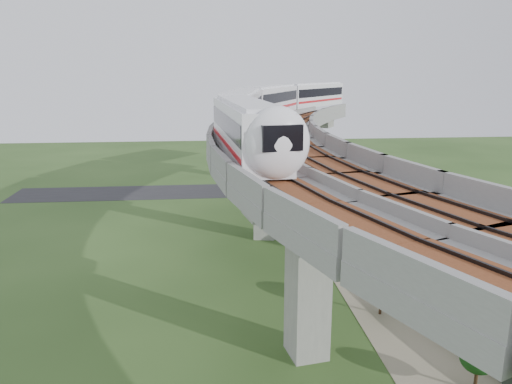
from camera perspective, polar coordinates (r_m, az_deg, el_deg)
ground at (r=39.29m, az=1.42°, el=-10.06°), size 160.00×160.00×0.00m
dirt_lot at (r=41.54m, az=21.62°, el=-9.68°), size 18.00×26.00×0.04m
asphalt_road at (r=67.70m, az=-1.68°, el=0.21°), size 60.00×8.00×0.03m
viaduct at (r=37.26m, az=7.38°, el=3.11°), size 19.58×73.98×11.40m
metro_train at (r=53.31m, az=2.29°, el=9.92°), size 21.28×58.71×3.64m
fence at (r=41.27m, az=15.13°, el=-8.23°), size 3.87×38.73×1.50m
tree_0 at (r=60.38m, az=9.20°, el=0.43°), size 2.49×2.49×3.20m
tree_1 at (r=51.34m, az=8.97°, el=-2.20°), size 3.05×3.05×3.20m
tree_2 at (r=45.02m, az=9.50°, el=-4.35°), size 2.65×2.65×3.15m
tree_3 at (r=34.24m, az=14.21°, el=-9.76°), size 2.34×2.34×3.45m
tree_4 at (r=28.42m, az=24.07°, el=-16.96°), size 1.81×1.81×2.68m
car_red at (r=40.92m, az=22.45°, el=-9.28°), size 3.14×3.04×1.07m
car_dark at (r=42.31m, az=19.60°, el=-8.28°), size 3.70×1.67×1.05m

